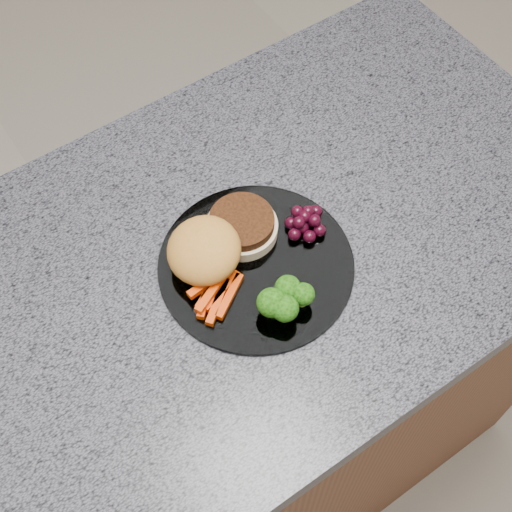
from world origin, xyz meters
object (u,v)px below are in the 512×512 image
Objects in this scene: plate at (256,265)px; burger at (218,243)px; island_cabinet at (217,399)px; grape_bunch at (306,222)px.

plate is 0.06m from burger.
island_cabinet is 18.68× the size of grape_bunch.
island_cabinet is 0.50m from burger.
island_cabinet is 0.51m from grape_bunch.
plate reaches higher than island_cabinet.
island_cabinet is at bearing 153.18° from plate.
grape_bunch reaches higher than island_cabinet.
grape_bunch reaches higher than plate.
grape_bunch is (0.15, -0.02, 0.49)m from island_cabinet.
burger reaches higher than grape_bunch.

